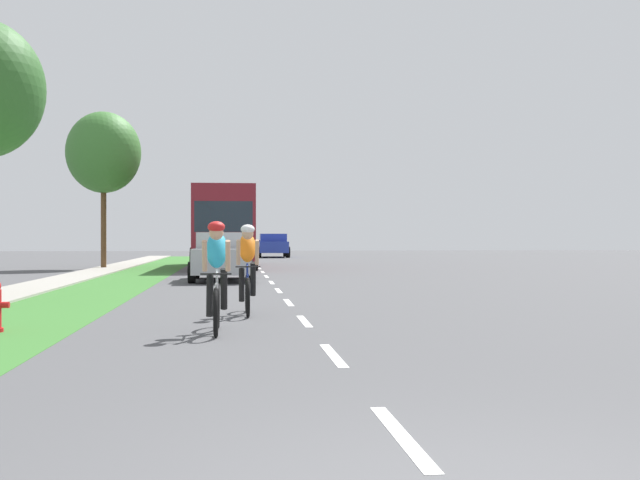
% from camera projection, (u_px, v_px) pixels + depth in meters
% --- Properties ---
extents(ground_plane, '(120.00, 120.00, 0.00)m').
position_uv_depth(ground_plane, '(272.00, 283.00, 23.69)').
color(ground_plane, '#4C4C4F').
extents(grass_verge, '(2.31, 70.00, 0.01)m').
position_uv_depth(grass_verge, '(116.00, 284.00, 23.20)').
color(grass_verge, '#38722D').
rests_on(grass_verge, ground_plane).
extents(sidewalk_concrete, '(1.55, 70.00, 0.10)m').
position_uv_depth(sidewalk_concrete, '(48.00, 284.00, 22.99)').
color(sidewalk_concrete, '#9E998E').
rests_on(sidewalk_concrete, ground_plane).
extents(lane_markings_center, '(0.12, 54.07, 0.01)m').
position_uv_depth(lane_markings_center, '(266.00, 277.00, 27.66)').
color(lane_markings_center, white).
rests_on(lane_markings_center, ground_plane).
extents(cyclist_lead, '(0.42, 1.72, 1.58)m').
position_uv_depth(cyclist_lead, '(217.00, 276.00, 11.22)').
color(cyclist_lead, black).
rests_on(cyclist_lead, ground_plane).
extents(cyclist_trailing, '(0.42, 1.72, 1.58)m').
position_uv_depth(cyclist_trailing, '(247.00, 269.00, 13.90)').
color(cyclist_trailing, black).
rests_on(cyclist_trailing, ground_plane).
extents(sedan_silver, '(1.98, 4.30, 1.52)m').
position_uv_depth(sedan_silver, '(222.00, 256.00, 25.11)').
color(sedan_silver, '#A5A8AD').
rests_on(sedan_silver, ground_plane).
extents(bus_maroon, '(2.78, 11.60, 3.48)m').
position_uv_depth(bus_maroon, '(225.00, 224.00, 36.43)').
color(bus_maroon, maroon).
rests_on(bus_maroon, ground_plane).
extents(pickup_blue, '(2.22, 5.10, 1.64)m').
position_uv_depth(pickup_blue, '(273.00, 245.00, 55.54)').
color(pickup_blue, '#23389E').
rests_on(pickup_blue, ground_plane).
extents(street_tree_far, '(3.25, 3.25, 6.91)m').
position_uv_depth(street_tree_far, '(104.00, 153.00, 34.99)').
color(street_tree_far, brown).
rests_on(street_tree_far, ground_plane).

